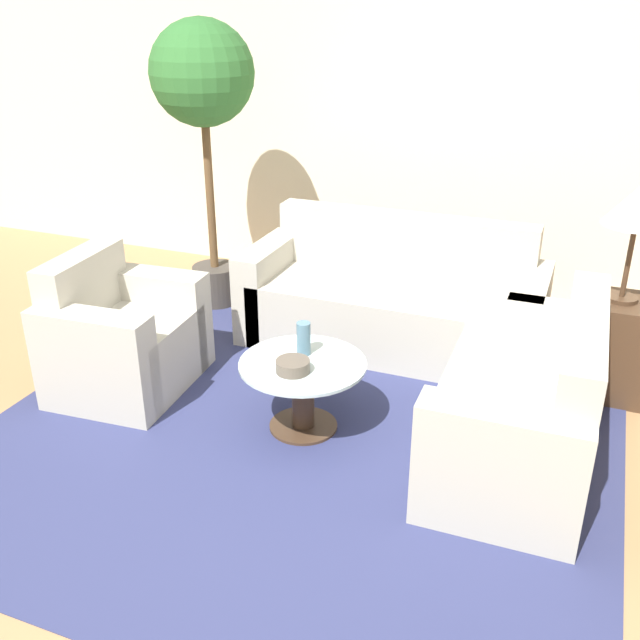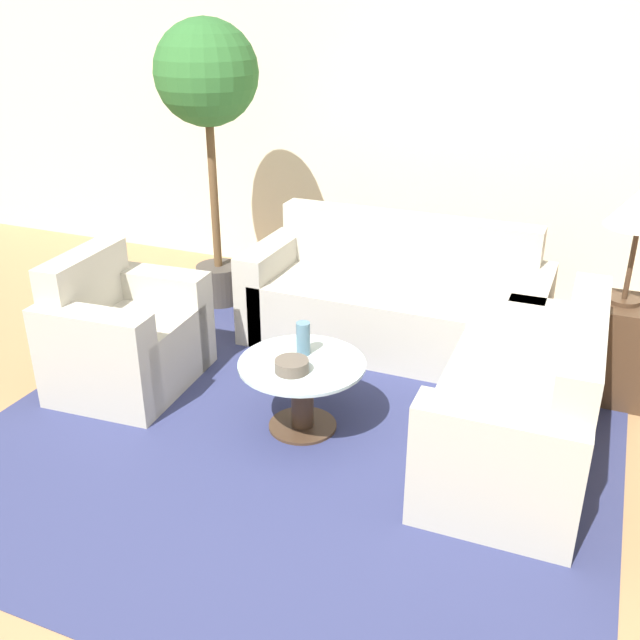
% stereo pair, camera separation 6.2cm
% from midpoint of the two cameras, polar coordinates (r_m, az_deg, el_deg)
% --- Properties ---
extents(ground_plane, '(14.00, 14.00, 0.00)m').
position_cam_midpoint_polar(ground_plane, '(3.45, -5.66, -14.96)').
color(ground_plane, '#9E754C').
extents(wall_back, '(10.00, 0.06, 2.60)m').
position_cam_midpoint_polar(wall_back, '(5.62, 8.53, 15.24)').
color(wall_back, beige).
rests_on(wall_back, ground_plane).
extents(rug, '(3.33, 3.28, 0.01)m').
position_cam_midpoint_polar(rug, '(4.00, -1.79, -8.52)').
color(rug, navy).
rests_on(rug, ground_plane).
extents(sofa_main, '(1.98, 0.77, 0.85)m').
position_cam_midpoint_polar(sofa_main, '(4.84, 5.49, 1.35)').
color(sofa_main, '#B2AD9E').
rests_on(sofa_main, ground_plane).
extents(armchair, '(0.76, 0.92, 0.82)m').
position_cam_midpoint_polar(armchair, '(4.47, -16.11, -1.59)').
color(armchair, '#B2AD9E').
rests_on(armchair, ground_plane).
extents(loveseat, '(0.75, 1.45, 0.83)m').
position_cam_midpoint_polar(loveseat, '(3.75, 15.87, -6.87)').
color(loveseat, '#B2AD9E').
rests_on(loveseat, ground_plane).
extents(coffee_table, '(0.69, 0.69, 0.41)m').
position_cam_midpoint_polar(coffee_table, '(3.87, -1.84, -5.29)').
color(coffee_table, '#422D1E').
rests_on(coffee_table, ground_plane).
extents(side_table, '(0.41, 0.41, 0.60)m').
position_cam_midpoint_polar(side_table, '(4.54, 21.97, -1.98)').
color(side_table, '#422D1E').
rests_on(side_table, ground_plane).
extents(table_lamp, '(0.37, 0.37, 0.68)m').
position_cam_midpoint_polar(table_lamp, '(4.25, 23.76, 8.24)').
color(table_lamp, '#422D1E').
rests_on(table_lamp, side_table).
extents(potted_plant, '(0.73, 0.73, 2.06)m').
position_cam_midpoint_polar(potted_plant, '(5.24, -9.67, 17.41)').
color(potted_plant, '#3D3833').
rests_on(potted_plant, ground_plane).
extents(vase, '(0.08, 0.08, 0.19)m').
position_cam_midpoint_polar(vase, '(3.84, -1.78, -1.49)').
color(vase, slate).
rests_on(vase, coffee_table).
extents(bowl, '(0.18, 0.18, 0.07)m').
position_cam_midpoint_polar(bowl, '(3.70, -2.67, -3.70)').
color(bowl, brown).
rests_on(bowl, coffee_table).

